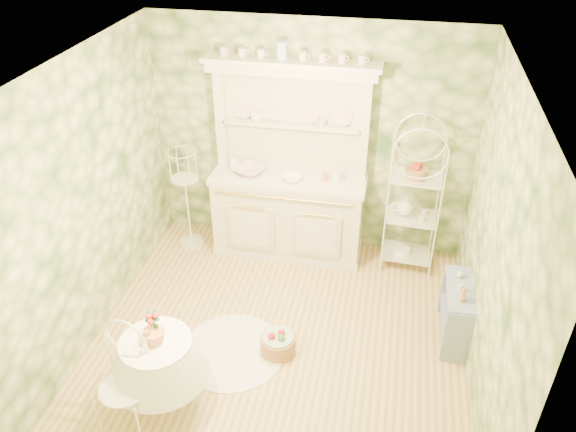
% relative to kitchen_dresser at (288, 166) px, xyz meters
% --- Properties ---
extents(floor, '(3.60, 3.60, 0.00)m').
position_rel_kitchen_dresser_xyz_m(floor, '(0.20, -1.52, -1.15)').
color(floor, tan).
rests_on(floor, ground).
extents(ceiling, '(3.60, 3.60, 0.00)m').
position_rel_kitchen_dresser_xyz_m(ceiling, '(0.20, -1.52, 1.56)').
color(ceiling, white).
rests_on(ceiling, floor).
extents(wall_left, '(3.60, 3.60, 0.00)m').
position_rel_kitchen_dresser_xyz_m(wall_left, '(-1.60, -1.52, 0.21)').
color(wall_left, beige).
rests_on(wall_left, floor).
extents(wall_right, '(3.60, 3.60, 0.00)m').
position_rel_kitchen_dresser_xyz_m(wall_right, '(2.00, -1.52, 0.21)').
color(wall_right, beige).
rests_on(wall_right, floor).
extents(wall_back, '(3.60, 3.60, 0.00)m').
position_rel_kitchen_dresser_xyz_m(wall_back, '(0.20, 0.28, 0.21)').
color(wall_back, beige).
rests_on(wall_back, floor).
extents(wall_front, '(3.60, 3.60, 0.00)m').
position_rel_kitchen_dresser_xyz_m(wall_front, '(0.20, -3.32, 0.21)').
color(wall_front, beige).
rests_on(wall_front, floor).
extents(kitchen_dresser, '(1.87, 0.61, 2.29)m').
position_rel_kitchen_dresser_xyz_m(kitchen_dresser, '(0.00, 0.00, 0.00)').
color(kitchen_dresser, beige).
rests_on(kitchen_dresser, floor).
extents(bakers_rack, '(0.62, 0.46, 1.91)m').
position_rel_kitchen_dresser_xyz_m(bakers_rack, '(1.40, -0.00, -0.19)').
color(bakers_rack, white).
rests_on(bakers_rack, floor).
extents(side_shelf, '(0.30, 0.71, 0.60)m').
position_rel_kitchen_dresser_xyz_m(side_shelf, '(1.88, -1.12, -0.84)').
color(side_shelf, '#798CB2').
rests_on(side_shelf, floor).
extents(round_table, '(0.70, 0.70, 0.60)m').
position_rel_kitchen_dresser_xyz_m(round_table, '(-0.62, -2.42, -0.85)').
color(round_table, white).
rests_on(round_table, floor).
extents(cafe_chair, '(0.48, 0.48, 0.93)m').
position_rel_kitchen_dresser_xyz_m(cafe_chair, '(-0.81, -2.72, -0.68)').
color(cafe_chair, white).
rests_on(cafe_chair, floor).
extents(birdcage_stand, '(0.37, 0.37, 1.49)m').
position_rel_kitchen_dresser_xyz_m(birdcage_stand, '(-1.20, -0.11, -0.40)').
color(birdcage_stand, white).
rests_on(birdcage_stand, floor).
extents(floor_basket, '(0.40, 0.40, 0.20)m').
position_rel_kitchen_dresser_xyz_m(floor_basket, '(0.23, -1.66, -1.04)').
color(floor_basket, '#A67347').
rests_on(floor_basket, floor).
extents(lace_rug, '(1.23, 1.23, 0.01)m').
position_rel_kitchen_dresser_xyz_m(lace_rug, '(-0.20, -1.76, -1.14)').
color(lace_rug, white).
rests_on(lace_rug, floor).
extents(bowl_floral, '(0.42, 0.42, 0.08)m').
position_rel_kitchen_dresser_xyz_m(bowl_floral, '(-0.44, -0.02, -0.13)').
color(bowl_floral, white).
rests_on(bowl_floral, kitchen_dresser).
extents(bowl_white, '(0.26, 0.26, 0.07)m').
position_rel_kitchen_dresser_xyz_m(bowl_white, '(0.06, -0.08, -0.13)').
color(bowl_white, white).
rests_on(bowl_white, kitchen_dresser).
extents(cup_left, '(0.16, 0.16, 0.10)m').
position_rel_kitchen_dresser_xyz_m(cup_left, '(-0.39, 0.16, 0.47)').
color(cup_left, white).
rests_on(cup_left, kitchen_dresser).
extents(cup_right, '(0.12, 0.12, 0.09)m').
position_rel_kitchen_dresser_xyz_m(cup_right, '(0.34, 0.16, 0.47)').
color(cup_right, white).
rests_on(cup_right, kitchen_dresser).
extents(potted_geranium, '(0.17, 0.15, 0.28)m').
position_rel_kitchen_dresser_xyz_m(potted_geranium, '(-0.63, -2.38, -0.30)').
color(potted_geranium, '#3F7238').
rests_on(potted_geranium, round_table).
extents(bottle_amber, '(0.07, 0.07, 0.17)m').
position_rel_kitchen_dresser_xyz_m(bottle_amber, '(1.88, -1.29, -0.46)').
color(bottle_amber, '#BF713E').
rests_on(bottle_amber, side_shelf).
extents(bottle_blue, '(0.06, 0.06, 0.10)m').
position_rel_kitchen_dresser_xyz_m(bottle_blue, '(1.88, -1.14, -0.49)').
color(bottle_blue, '#A9C7DC').
rests_on(bottle_blue, side_shelf).
extents(bottle_glass, '(0.08, 0.08, 0.09)m').
position_rel_kitchen_dresser_xyz_m(bottle_glass, '(1.88, -0.94, -0.50)').
color(bottle_glass, silver).
rests_on(bottle_glass, side_shelf).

